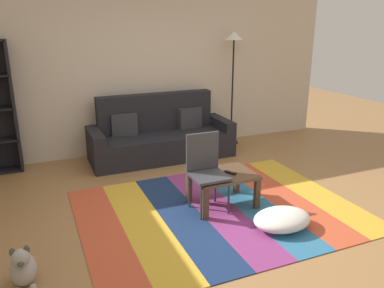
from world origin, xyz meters
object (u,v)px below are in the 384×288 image
Objects in this scene: pouf at (282,219)px; dog at (23,268)px; coffee_table at (223,179)px; standing_lamp at (234,51)px; couch at (160,137)px; folding_chair at (206,166)px; tv_remote at (230,173)px.

pouf is 1.61× the size of dog.
standing_lamp is (1.29, 2.17, 1.29)m from coffee_table.
couch is 2.51× the size of folding_chair.
couch is 5.69× the size of dog.
standing_lamp is 2.79m from tv_remote.
standing_lamp reaches higher than folding_chair.
folding_chair is (-0.10, -1.94, 0.20)m from couch.
couch reaches higher than folding_chair.
standing_lamp is (0.96, 2.90, 1.52)m from pouf.
pouf is at bearing -80.54° from couch.
couch is 3.34m from dog.
folding_chair is (1.98, 0.67, 0.37)m from dog.
couch is at bearing 51.37° from dog.
pouf is (0.45, -2.69, -0.23)m from couch.
dog is 2.65× the size of tv_remote.
couch reaches higher than dog.
standing_lamp reaches higher than dog.
standing_lamp is 2.85m from folding_chair.
coffee_table is 1.86× the size of dog.
coffee_table is 2.30m from dog.
dog is at bearing -134.56° from folding_chair.
pouf is 2.53m from dog.
standing_lamp is at bearing 81.74° from folding_chair.
dog is at bearing 178.17° from pouf.
coffee_table is 0.84m from pouf.
tv_remote reaches higher than coffee_table.
tv_remote is at bearing -118.91° from standing_lamp.
pouf is (0.33, -0.74, -0.23)m from coffee_table.
couch reaches higher than coffee_table.
tv_remote is (-1.21, -2.20, -1.21)m from standing_lamp.
folding_chair is (-1.51, -2.15, -1.10)m from standing_lamp.
standing_lamp is at bearing 8.68° from couch.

